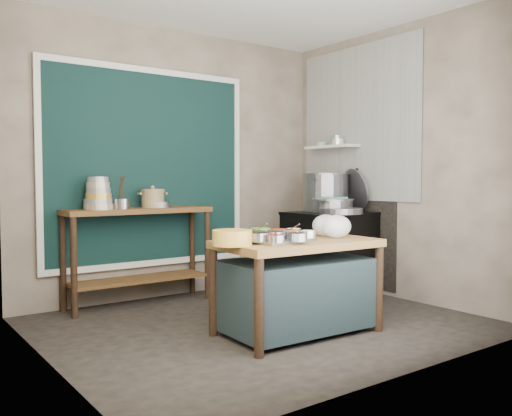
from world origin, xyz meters
TOP-DOWN VIEW (x-y plane):
  - floor at (0.00, 0.00)m, footprint 3.50×3.00m
  - back_wall at (0.00, 1.51)m, footprint 3.50×0.02m
  - left_wall at (-1.76, 0.00)m, footprint 0.02×3.00m
  - right_wall at (1.76, 0.00)m, footprint 0.02×3.00m
  - curtain_panel at (-0.35, 1.47)m, footprint 2.10×0.02m
  - curtain_frame at (-0.35, 1.46)m, footprint 2.22×0.03m
  - tile_panel at (1.74, 0.55)m, footprint 0.02×1.70m
  - soot_patch at (1.74, 0.65)m, footprint 0.01×1.30m
  - wall_shelf at (1.63, 0.85)m, footprint 0.22×0.70m
  - prep_table at (0.05, -0.40)m, footprint 1.28×0.77m
  - back_counter at (-0.55, 1.28)m, footprint 1.45×0.40m
  - stove_block at (1.35, 0.55)m, footprint 0.90×0.68m
  - stove_top at (1.35, 0.55)m, footprint 0.92×0.69m
  - condiment_tray at (-0.15, -0.41)m, footprint 0.55×0.43m
  - condiment_bowls at (-0.18, -0.39)m, footprint 0.62×0.51m
  - yellow_basin at (-0.56, -0.39)m, footprint 0.35×0.35m
  - saucepan at (0.61, -0.19)m, footprint 0.28×0.28m
  - plastic_bag_a at (0.40, -0.48)m, footprint 0.31×0.29m
  - plastic_bag_b at (0.44, -0.31)m, footprint 0.27×0.24m
  - bowl_stack at (-0.96, 1.26)m, footprint 0.27×0.27m
  - utensil_cup at (-0.74, 1.22)m, footprint 0.18×0.18m
  - ceramic_crock at (-0.39, 1.29)m, footprint 0.27×0.27m
  - wide_bowl at (-0.33, 1.27)m, footprint 0.24×0.24m
  - stock_pot at (1.42, 0.72)m, footprint 0.69×0.69m
  - pot_lid at (1.65, 0.49)m, footprint 0.24×0.49m
  - steamer at (1.28, 0.47)m, footprint 0.59×0.59m
  - green_cloth at (1.28, 0.47)m, footprint 0.26×0.21m
  - shallow_pan at (1.21, 0.28)m, footprint 0.54×0.54m
  - shelf_bowl_stack at (1.63, 0.76)m, footprint 0.14×0.14m
  - shelf_bowl_green at (1.63, 1.02)m, footprint 0.17×0.17m

SIDE VIEW (x-z plane):
  - floor at x=0.00m, z-range -0.02..0.00m
  - prep_table at x=0.05m, z-range 0.00..0.75m
  - stove_block at x=1.35m, z-range 0.00..0.85m
  - back_counter at x=-0.55m, z-range 0.00..0.95m
  - soot_patch at x=1.74m, z-range 0.05..1.35m
  - condiment_tray at x=-0.15m, z-range 0.75..0.77m
  - condiment_bowls at x=-0.18m, z-range 0.77..0.84m
  - yellow_basin at x=-0.56m, z-range 0.75..0.86m
  - saucepan at x=0.61m, z-range 0.75..0.87m
  - plastic_bag_b at x=0.44m, z-range 0.75..0.93m
  - plastic_bag_a at x=0.40m, z-range 0.75..0.94m
  - stove_top at x=1.35m, z-range 0.85..0.88m
  - shallow_pan at x=1.21m, z-range 0.88..0.94m
  - steamer at x=1.28m, z-range 0.88..1.03m
  - wide_bowl at x=-0.33m, z-range 0.95..1.01m
  - utensil_cup at x=-0.74m, z-range 0.95..1.05m
  - ceramic_crock at x=-0.39m, z-range 0.95..1.11m
  - green_cloth at x=1.28m, z-range 1.03..1.05m
  - bowl_stack at x=-0.96m, z-range 0.93..1.23m
  - stock_pot at x=1.42m, z-range 0.88..1.30m
  - pot_lid at x=1.65m, z-range 0.88..1.35m
  - curtain_panel at x=-0.35m, z-range 0.40..2.30m
  - curtain_frame at x=-0.35m, z-range 0.34..2.36m
  - back_wall at x=0.00m, z-range 0.00..2.80m
  - left_wall at x=-1.76m, z-range 0.00..2.80m
  - right_wall at x=1.76m, z-range 0.00..2.80m
  - wall_shelf at x=1.63m, z-range 1.59..1.61m
  - shelf_bowl_green at x=1.63m, z-range 1.61..1.66m
  - shelf_bowl_stack at x=1.63m, z-range 1.61..1.72m
  - tile_panel at x=1.74m, z-range 1.00..2.70m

